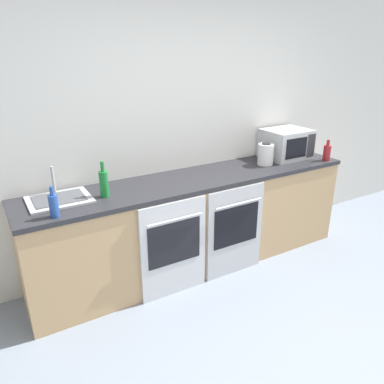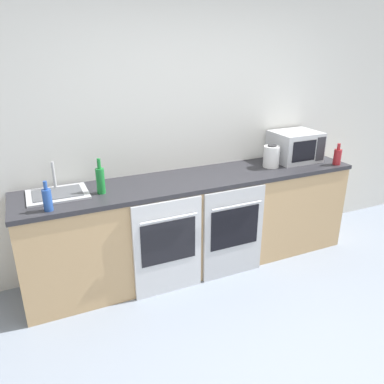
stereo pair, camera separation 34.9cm
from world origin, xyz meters
The scene contains 11 objects.
ground_plane centered at (0.00, 0.00, 0.00)m, with size 16.00×16.00×0.00m, color gray.
wall_back centered at (0.00, 2.00, 1.30)m, with size 10.00×0.06×2.60m.
counter_back centered at (0.00, 1.66, 0.46)m, with size 3.22×0.63×0.93m.
oven_left centered at (-0.41, 1.34, 0.45)m, with size 0.61×0.06×0.88m.
oven_right centered at (0.23, 1.34, 0.45)m, with size 0.61×0.06×0.88m.
microwave centered at (1.18, 1.74, 1.08)m, with size 0.47×0.40×0.31m.
bottle_red centered at (1.48, 1.44, 1.01)m, with size 0.08×0.08×0.22m.
bottle_blue centered at (-1.31, 1.43, 1.02)m, with size 0.07×0.07×0.23m.
bottle_green centered at (-0.88, 1.63, 1.04)m, with size 0.07×0.07×0.30m.
kettle centered at (0.82, 1.65, 1.03)m, with size 0.16×0.16×0.22m.
sink centered at (-1.22, 1.74, 0.94)m, with size 0.48×0.38×0.24m.
Camera 1 is at (-1.70, -1.14, 2.06)m, focal length 35.00 mm.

